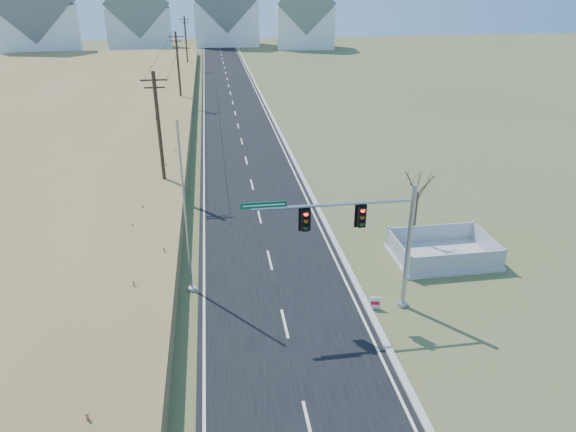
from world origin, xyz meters
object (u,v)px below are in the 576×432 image
object	(u,v)px
fence_enclosure	(442,255)
flagpole	(187,228)
traffic_signal_mast	(372,236)
bare_tree	(419,184)
open_sign	(375,303)

from	to	relation	value
fence_enclosure	flagpole	xyz separation A→B (m)	(-14.10, -1.26, 3.30)
fence_enclosure	flagpole	distance (m)	14.54
traffic_signal_mast	bare_tree	distance (m)	7.79
fence_enclosure	bare_tree	distance (m)	4.28
traffic_signal_mast	fence_enclosure	size ratio (longest dim) A/B	1.40
flagpole	bare_tree	xyz separation A→B (m)	(13.12, 3.32, 0.32)
fence_enclosure	bare_tree	bearing A→B (deg)	115.21
fence_enclosure	flagpole	world-z (taller)	flagpole
open_sign	bare_tree	xyz separation A→B (m)	(4.32, 6.28, 3.53)
traffic_signal_mast	open_sign	bearing A→B (deg)	-11.93
traffic_signal_mast	fence_enclosure	distance (m)	7.97
fence_enclosure	flagpole	size ratio (longest dim) A/B	0.64
traffic_signal_mast	fence_enclosure	bearing A→B (deg)	35.94
fence_enclosure	open_sign	world-z (taller)	fence_enclosure
traffic_signal_mast	flagpole	xyz separation A→B (m)	(-8.40, 2.88, -0.42)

